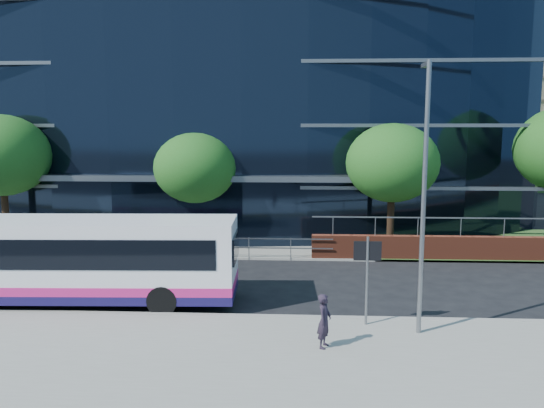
# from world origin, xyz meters

# --- Properties ---
(ground) EXTENTS (200.00, 200.00, 0.00)m
(ground) POSITION_xyz_m (0.00, 0.00, 0.00)
(ground) COLOR black
(ground) RESTS_ON ground
(pavement_near) EXTENTS (80.00, 8.00, 0.15)m
(pavement_near) POSITION_xyz_m (0.00, -5.00, 0.07)
(pavement_near) COLOR gray
(pavement_near) RESTS_ON ground
(kerb) EXTENTS (80.00, 0.25, 0.16)m
(kerb) POSITION_xyz_m (0.00, -1.00, 0.08)
(kerb) COLOR gray
(kerb) RESTS_ON ground
(yellow_line_outer) EXTENTS (80.00, 0.08, 0.01)m
(yellow_line_outer) POSITION_xyz_m (0.00, -0.80, 0.01)
(yellow_line_outer) COLOR gold
(yellow_line_outer) RESTS_ON ground
(yellow_line_inner) EXTENTS (80.00, 0.08, 0.01)m
(yellow_line_inner) POSITION_xyz_m (0.00, -0.65, 0.01)
(yellow_line_inner) COLOR gold
(yellow_line_inner) RESTS_ON ground
(far_forecourt) EXTENTS (50.00, 8.00, 0.10)m
(far_forecourt) POSITION_xyz_m (-6.00, 11.00, 0.05)
(far_forecourt) COLOR gray
(far_forecourt) RESTS_ON ground
(glass_office) EXTENTS (44.00, 23.10, 16.00)m
(glass_office) POSITION_xyz_m (-4.00, 20.85, 8.00)
(glass_office) COLOR black
(glass_office) RESTS_ON ground
(guard_railings) EXTENTS (24.00, 0.05, 1.10)m
(guard_railings) POSITION_xyz_m (-8.00, 7.00, 0.82)
(guard_railings) COLOR slate
(guard_railings) RESTS_ON ground
(apartment_block) EXTENTS (60.00, 42.00, 30.00)m
(apartment_block) POSITION_xyz_m (32.00, 57.21, 11.11)
(apartment_block) COLOR #2D511E
(apartment_block) RESTS_ON ground
(street_sign) EXTENTS (0.85, 0.09, 2.80)m
(street_sign) POSITION_xyz_m (4.50, -1.59, 2.15)
(street_sign) COLOR slate
(street_sign) RESTS_ON pavement_near
(tree_far_a) EXTENTS (4.95, 4.95, 6.98)m
(tree_far_a) POSITION_xyz_m (-13.00, 9.00, 4.86)
(tree_far_a) COLOR black
(tree_far_a) RESTS_ON ground
(tree_far_b) EXTENTS (4.29, 4.29, 6.05)m
(tree_far_b) POSITION_xyz_m (-3.00, 9.50, 4.21)
(tree_far_b) COLOR black
(tree_far_b) RESTS_ON ground
(tree_far_c) EXTENTS (4.62, 4.62, 6.51)m
(tree_far_c) POSITION_xyz_m (7.00, 9.00, 4.54)
(tree_far_c) COLOR black
(tree_far_c) RESTS_ON ground
(tree_dist_e) EXTENTS (4.62, 4.62, 6.51)m
(tree_dist_e) POSITION_xyz_m (24.00, 40.00, 4.54)
(tree_dist_e) COLOR black
(tree_dist_e) RESTS_ON ground
(streetlight_east) EXTENTS (0.15, 0.77, 8.00)m
(streetlight_east) POSITION_xyz_m (6.00, -2.17, 4.44)
(streetlight_east) COLOR slate
(streetlight_east) RESTS_ON pavement_near
(city_bus) EXTENTS (11.46, 3.06, 3.07)m
(city_bus) POSITION_xyz_m (-5.41, 0.30, 1.63)
(city_bus) COLOR white
(city_bus) RESTS_ON ground
(pedestrian) EXTENTS (0.53, 0.65, 1.53)m
(pedestrian) POSITION_xyz_m (3.11, -3.43, 0.92)
(pedestrian) COLOR #261D2B
(pedestrian) RESTS_ON pavement_near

